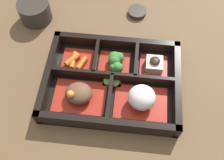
% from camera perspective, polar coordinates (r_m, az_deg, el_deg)
% --- Properties ---
extents(ground_plane, '(3.00, 3.00, 0.00)m').
position_cam_1_polar(ground_plane, '(0.62, -0.00, -1.15)').
color(ground_plane, brown).
extents(bento_base, '(0.31, 0.22, 0.01)m').
position_cam_1_polar(bento_base, '(0.61, -0.00, -0.92)').
color(bento_base, black).
rests_on(bento_base, ground_plane).
extents(bento_rim, '(0.31, 0.22, 0.04)m').
position_cam_1_polar(bento_rim, '(0.60, 0.06, 0.08)').
color(bento_rim, black).
rests_on(bento_rim, ground_plane).
extents(bowl_rice, '(0.12, 0.08, 0.06)m').
position_cam_1_polar(bowl_rice, '(0.57, 6.43, -4.07)').
color(bowl_rice, maroon).
rests_on(bowl_rice, bento_base).
extents(bowl_stew, '(0.12, 0.08, 0.05)m').
position_cam_1_polar(bowl_stew, '(0.58, -7.24, -3.14)').
color(bowl_stew, maroon).
rests_on(bowl_stew, bento_base).
extents(bowl_tofu, '(0.07, 0.07, 0.04)m').
position_cam_1_polar(bowl_tofu, '(0.63, 9.10, 3.17)').
color(bowl_tofu, maroon).
rests_on(bowl_tofu, bento_base).
extents(bowl_greens, '(0.07, 0.07, 0.03)m').
position_cam_1_polar(bowl_greens, '(0.62, 0.73, 3.96)').
color(bowl_greens, maroon).
rests_on(bowl_greens, bento_base).
extents(bowl_carrots, '(0.07, 0.07, 0.02)m').
position_cam_1_polar(bowl_carrots, '(0.64, -7.73, 4.17)').
color(bowl_carrots, maroon).
rests_on(bowl_carrots, bento_base).
extents(bowl_pickles, '(0.04, 0.04, 0.01)m').
position_cam_1_polar(bowl_pickles, '(0.61, -0.10, 0.13)').
color(bowl_pickles, maroon).
rests_on(bowl_pickles, bento_base).
extents(tea_cup, '(0.08, 0.08, 0.05)m').
position_cam_1_polar(tea_cup, '(0.75, -16.49, 14.29)').
color(tea_cup, '#2D2823').
rests_on(tea_cup, ground_plane).
extents(sauce_dish, '(0.05, 0.05, 0.01)m').
position_cam_1_polar(sauce_dish, '(0.75, 5.47, 14.56)').
color(sauce_dish, '#2D2823').
rests_on(sauce_dish, ground_plane).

